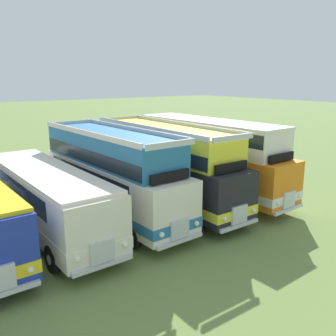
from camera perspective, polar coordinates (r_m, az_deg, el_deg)
ground_plane at (r=17.71m, az=-22.84°, el=-10.32°), size 200.00×200.00×0.00m
bus_fifth_in_row at (r=17.52m, az=-18.22°, el=-4.04°), size 2.74×10.61×2.99m
bus_sixth_in_row at (r=18.48m, az=-8.68°, el=-0.65°), size 2.90×10.37×4.52m
bus_seventh_in_row at (r=20.21m, az=-0.59°, el=0.75°), size 2.63×11.04×4.52m
bus_eighth_in_row at (r=22.16m, az=6.35°, el=2.12°), size 2.92×11.02×4.49m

